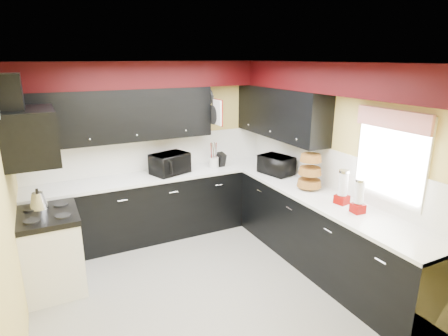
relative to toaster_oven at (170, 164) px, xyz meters
name	(u,v)px	position (x,y,z in m)	size (l,w,h in m)	color
ground	(202,286)	(-0.16, -1.47, -1.09)	(3.60, 3.60, 0.00)	gray
wall_back	(152,149)	(-0.16, 0.33, 0.16)	(3.60, 0.06, 2.50)	#E0C666
wall_right	(330,164)	(1.64, -1.47, 0.16)	(0.06, 3.60, 2.50)	#E0C666
wall_left	(7,215)	(-1.96, -1.47, 0.16)	(0.06, 3.60, 2.50)	#E0C666
ceiling	(198,63)	(-0.16, -1.47, 1.41)	(3.60, 3.60, 0.06)	white
cab_back	(161,206)	(-0.16, 0.03, -0.64)	(3.60, 0.60, 0.90)	black
cab_right	(323,235)	(1.34, -1.77, -0.64)	(0.60, 3.00, 0.90)	black
counter_back	(159,176)	(-0.16, 0.03, -0.17)	(3.62, 0.64, 0.04)	white
counter_right	(326,199)	(1.34, -1.77, -0.17)	(0.64, 3.02, 0.04)	white
splash_back	(153,153)	(-0.16, 0.32, 0.10)	(3.60, 0.02, 0.50)	white
splash_right	(329,168)	(1.63, -1.47, 0.10)	(0.02, 3.60, 0.50)	white
upper_back	(117,116)	(-0.66, 0.15, 0.71)	(2.60, 0.35, 0.70)	black
upper_right	(280,112)	(1.46, -0.57, 0.71)	(0.35, 1.80, 0.70)	black
soffit_back	(152,75)	(-0.16, 0.15, 1.24)	(3.60, 0.36, 0.35)	black
soffit_right	(337,78)	(1.46, -1.65, 1.24)	(0.36, 3.24, 0.35)	black
stove	(53,253)	(-1.66, -0.72, -0.66)	(0.60, 0.75, 0.86)	white
cooktop	(47,215)	(-1.66, -0.72, -0.20)	(0.62, 0.77, 0.06)	black
hood	(30,136)	(-1.71, -0.72, 0.69)	(0.50, 0.78, 0.55)	black
hood_duct	(9,95)	(-1.84, -0.72, 1.11)	(0.24, 0.40, 0.40)	black
window	(391,157)	(1.62, -2.37, 0.46)	(0.03, 0.86, 0.96)	white
valance	(393,119)	(1.57, -2.37, 0.86)	(0.04, 0.88, 0.20)	red
pan_top	(209,97)	(0.66, 0.08, 0.91)	(0.03, 0.22, 0.40)	black
pan_mid	(213,115)	(0.66, -0.05, 0.66)	(0.03, 0.28, 0.46)	black
pan_low	(206,115)	(0.66, 0.21, 0.63)	(0.03, 0.24, 0.42)	black
cut_board	(217,112)	(0.67, -0.17, 0.71)	(0.03, 0.26, 0.35)	white
baskets	(310,171)	(1.36, -1.42, 0.09)	(0.27, 0.27, 0.50)	brown
deco_plate	(357,85)	(1.61, -1.82, 1.16)	(0.03, 0.24, 0.24)	white
toaster_oven	(170,164)	(0.00, 0.00, 0.00)	(0.51, 0.42, 0.29)	black
microwave	(277,165)	(1.35, -0.70, -0.02)	(0.48, 0.32, 0.26)	black
utensil_crock	(214,163)	(0.68, -0.01, -0.07)	(0.15, 0.15, 0.16)	silver
knife_block	(221,160)	(0.81, 0.00, -0.04)	(0.10, 0.13, 0.21)	black
kettle	(38,200)	(-1.73, -0.53, -0.07)	(0.21, 0.21, 0.19)	#A8A8AC
dispenser_a	(343,188)	(1.37, -1.99, 0.04)	(0.14, 0.14, 0.37)	#5A0B07
dispenser_b	(359,198)	(1.34, -2.26, 0.02)	(0.13, 0.13, 0.34)	#570500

